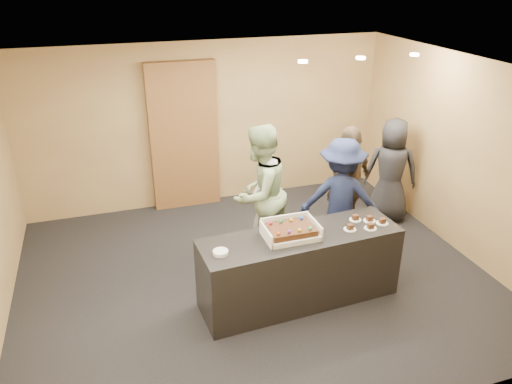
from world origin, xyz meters
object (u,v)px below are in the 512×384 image
sheet_cake (291,230)px  person_dark_suit (391,171)px  person_navy_man (341,198)px  person_sage_man (259,194)px  storage_cabinet (184,137)px  person_server_grey (266,208)px  cake_box (290,233)px  plate_stack (221,252)px  person_brown_extra (349,185)px  serving_counter (300,268)px

sheet_cake → person_dark_suit: person_dark_suit is taller
person_navy_man → person_dark_suit: size_ratio=1.03×
person_sage_man → person_dark_suit: size_ratio=1.15×
storage_cabinet → person_server_grey: bearing=-69.5°
person_server_grey → cake_box: bearing=63.2°
sheet_cake → plate_stack: bearing=-172.7°
storage_cabinet → person_brown_extra: bearing=-43.1°
serving_counter → storage_cabinet: 3.23m
plate_stack → person_sage_man: (0.85, 1.23, 0.04)m
sheet_cake → person_brown_extra: 1.79m
cake_box → sheet_cake: (-0.00, -0.02, 0.05)m
person_server_grey → person_sage_man: 0.24m
storage_cabinet → sheet_cake: 3.12m
serving_counter → plate_stack: (-0.99, -0.11, 0.47)m
sheet_cake → plate_stack: (-0.86, -0.11, -0.08)m
person_server_grey → person_navy_man: 1.03m
person_navy_man → serving_counter: bearing=67.5°
storage_cabinet → person_dark_suit: storage_cabinet is taller
storage_cabinet → person_sage_man: 2.05m
sheet_cake → person_brown_extra: bearing=40.6°
person_dark_suit → person_sage_man: bearing=39.5°
serving_counter → person_server_grey: bearing=89.5°
person_brown_extra → serving_counter: bearing=12.3°
person_server_grey → person_dark_suit: (2.22, 0.47, 0.09)m
serving_counter → sheet_cake: (-0.13, 0.00, 0.55)m
storage_cabinet → sheet_cake: bearing=-77.8°
storage_cabinet → person_sage_man: size_ratio=1.27×
storage_cabinet → person_server_grey: size_ratio=1.64×
person_sage_man → person_server_grey: bearing=121.0°
person_sage_man → person_brown_extra: 1.37m
plate_stack → person_brown_extra: 2.56m
storage_cabinet → serving_counter: bearing=-75.5°
storage_cabinet → person_navy_man: (1.73, -2.20, -0.36)m
serving_counter → cake_box: 0.51m
person_navy_man → plate_stack: bearing=51.8°
person_navy_man → person_dark_suit: (1.22, 0.70, -0.02)m
serving_counter → person_navy_man: (0.94, 0.85, 0.40)m
plate_stack → person_server_grey: 1.52m
person_sage_man → cake_box: bearing=56.6°
person_server_grey → storage_cabinet: bearing=-92.2°
person_sage_man → person_brown_extra: bearing=148.0°
plate_stack → person_dark_suit: size_ratio=0.10×
storage_cabinet → person_brown_extra: (2.01, -1.88, -0.33)m
storage_cabinet → person_navy_man: storage_cabinet is taller
storage_cabinet → sheet_cake: (0.66, -3.04, -0.21)m
sheet_cake → person_navy_man: size_ratio=0.31×
plate_stack → person_sage_man: 1.50m
storage_cabinet → cake_box: storage_cabinet is taller
cake_box → person_brown_extra: (1.36, 1.14, -0.06)m
serving_counter → storage_cabinet: storage_cabinet is taller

